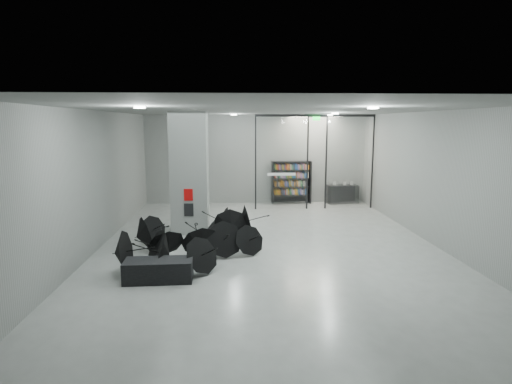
{
  "coord_description": "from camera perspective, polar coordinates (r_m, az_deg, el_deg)",
  "views": [
    {
      "loc": [
        -1.04,
        -12.17,
        3.65
      ],
      "look_at": [
        -0.3,
        1.5,
        1.4
      ],
      "focal_mm": 29.62,
      "sensor_mm": 36.0,
      "label": 1
    }
  ],
  "objects": [
    {
      "name": "bench",
      "position": [
        10.25,
        -13.02,
        -10.27
      ],
      "size": [
        1.59,
        0.72,
        0.5
      ],
      "primitive_type": "cube",
      "rotation": [
        0.0,
        0.0,
        0.03
      ],
      "color": "black",
      "rests_on": "ground"
    },
    {
      "name": "room",
      "position": [
        12.24,
        1.79,
        5.55
      ],
      "size": [
        14.0,
        14.02,
        4.01
      ],
      "color": "gray",
      "rests_on": "ground"
    },
    {
      "name": "glass_partition",
      "position": [
        18.06,
        7.89,
        4.58
      ],
      "size": [
        5.06,
        0.08,
        4.0
      ],
      "color": "silver",
      "rests_on": "ground"
    },
    {
      "name": "bookshelf",
      "position": [
        19.29,
        4.8,
        1.31
      ],
      "size": [
        1.79,
        0.61,
        1.94
      ],
      "primitive_type": null,
      "rotation": [
        0.0,
        0.0,
        0.15
      ],
      "color": "black",
      "rests_on": "ground"
    },
    {
      "name": "column",
      "position": [
        14.34,
        -8.93,
        2.61
      ],
      "size": [
        1.2,
        1.2,
        4.0
      ],
      "primitive_type": "cube",
      "color": "slate",
      "rests_on": "ground"
    },
    {
      "name": "umbrella_cluster",
      "position": [
        12.04,
        -8.3,
        -6.82
      ],
      "size": [
        4.22,
        4.61,
        1.26
      ],
      "color": "black",
      "rests_on": "ground"
    },
    {
      "name": "shop_counter",
      "position": [
        19.75,
        11.57,
        -0.27
      ],
      "size": [
        1.48,
        0.8,
        0.84
      ],
      "primitive_type": "cube",
      "rotation": [
        0.0,
        0.0,
        0.18
      ],
      "color": "black",
      "rests_on": "ground"
    },
    {
      "name": "fire_cabinet",
      "position": [
        13.82,
        -9.12,
        -0.37
      ],
      "size": [
        0.28,
        0.04,
        0.38
      ],
      "primitive_type": "cube",
      "color": "#A50A07",
      "rests_on": "column"
    },
    {
      "name": "exit_sign",
      "position": [
        17.8,
        8.16,
        9.79
      ],
      "size": [
        0.3,
        0.06,
        0.15
      ],
      "primitive_type": "cube",
      "color": "#0CE533",
      "rests_on": "room"
    },
    {
      "name": "info_panel",
      "position": [
        13.91,
        -9.07,
        -2.4
      ],
      "size": [
        0.3,
        0.03,
        0.42
      ],
      "primitive_type": "cube",
      "color": "black",
      "rests_on": "column"
    }
  ]
}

